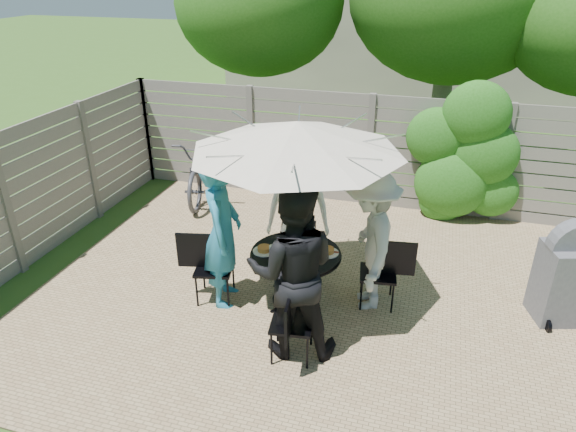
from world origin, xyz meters
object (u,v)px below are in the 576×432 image
(chair_left, at_px, (214,280))
(person_left, at_px, (222,233))
(glass_right, at_px, (319,243))
(chair_front, at_px, (292,337))
(syrup_jug, at_px, (291,244))
(person_right, at_px, (370,241))
(plate_left, at_px, (264,250))
(person_back, at_px, (298,209))
(bicycle, at_px, (205,165))
(glass_left, at_px, (272,251))
(plate_right, at_px, (327,251))
(umbrella, at_px, (297,137))
(glass_front, at_px, (304,259))
(plate_back, at_px, (297,235))
(glass_back, at_px, (288,236))
(patio_table, at_px, (296,268))
(chair_right, at_px, (378,285))
(chair_back, at_px, (298,241))
(plate_front, at_px, (294,267))
(bbq_grill, at_px, (569,276))
(person_front, at_px, (293,272))

(chair_left, height_order, person_left, person_left)
(glass_right, bearing_deg, chair_front, -90.21)
(chair_left, bearing_deg, syrup_jug, 4.33)
(person_right, distance_m, plate_left, 1.20)
(person_left, relative_size, person_right, 1.07)
(person_back, xyz_separation_m, bicycle, (-2.12, 1.76, -0.28))
(plate_left, xyz_separation_m, glass_left, (0.12, -0.08, 0.05))
(chair_left, bearing_deg, plate_right, 1.17)
(chair_left, distance_m, person_right, 1.89)
(chair_front, distance_m, plate_left, 1.12)
(person_back, bearing_deg, glass_right, -70.30)
(umbrella, relative_size, plate_right, 10.52)
(person_left, distance_m, glass_front, 0.98)
(plate_back, xyz_separation_m, glass_left, (-0.14, -0.51, 0.05))
(plate_back, xyz_separation_m, glass_back, (-0.08, -0.12, 0.05))
(glass_right, relative_size, syrup_jug, 0.88)
(patio_table, xyz_separation_m, umbrella, (0.00, 0.00, 1.57))
(person_right, distance_m, glass_left, 1.10)
(glass_left, distance_m, bicycle, 3.45)
(chair_right, distance_m, syrup_jug, 1.14)
(patio_table, height_order, chair_left, chair_left)
(chair_back, distance_m, person_right, 1.39)
(syrup_jug, bearing_deg, glass_left, -128.68)
(person_back, bearing_deg, patio_table, -90.00)
(person_back, bearing_deg, syrup_jug, -94.40)
(bicycle, bearing_deg, glass_right, -54.80)
(syrup_jug, bearing_deg, chair_right, 10.64)
(umbrella, relative_size, person_left, 1.53)
(chair_left, xyz_separation_m, plate_front, (1.02, -0.12, 0.43))
(person_right, height_order, syrup_jug, person_right)
(person_left, relative_size, bbq_grill, 1.46)
(plate_back, height_order, plate_left, same)
(person_front, bearing_deg, glass_right, -105.52)
(person_back, xyz_separation_m, bbq_grill, (3.14, -0.27, -0.26))
(umbrella, xyz_separation_m, chair_right, (0.94, 0.22, -1.78))
(glass_right, bearing_deg, glass_back, 170.51)
(chair_back, xyz_separation_m, plate_front, (0.31, -1.29, 0.41))
(person_right, xyz_separation_m, glass_right, (-0.58, -0.03, -0.10))
(glass_left, distance_m, glass_right, 0.56)
(chair_right, bearing_deg, glass_back, -8.26)
(chair_back, height_order, syrup_jug, chair_back)
(plate_front, bearing_deg, plate_right, 58.51)
(person_left, xyz_separation_m, chair_front, (1.03, -0.74, -0.64))
(plate_left, height_order, glass_left, glass_left)
(patio_table, height_order, chair_right, chair_right)
(glass_back, bearing_deg, umbrella, -54.49)
(plate_right, height_order, bicycle, bicycle)
(person_back, distance_m, plate_back, 0.49)
(plate_front, bearing_deg, glass_front, 57.25)
(plate_left, height_order, glass_right, glass_right)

